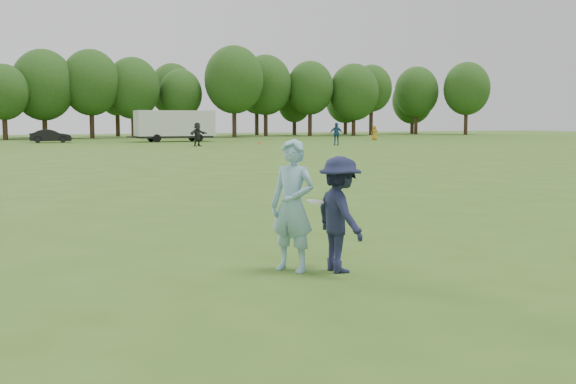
% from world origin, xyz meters
% --- Properties ---
extents(ground, '(200.00, 200.00, 0.00)m').
position_xyz_m(ground, '(0.00, 0.00, 0.00)').
color(ground, '#375818').
rests_on(ground, ground).
extents(thrower, '(0.79, 0.86, 1.98)m').
position_xyz_m(thrower, '(-0.27, -0.46, 0.99)').
color(thrower, '#7FAFC4').
rests_on(thrower, ground).
extents(defender, '(0.65, 1.12, 1.73)m').
position_xyz_m(defender, '(0.34, -0.81, 0.87)').
color(defender, '#1A1E3B').
rests_on(defender, ground).
extents(player_far_b, '(1.23, 1.11, 2.01)m').
position_xyz_m(player_far_b, '(24.32, 42.83, 1.01)').
color(player_far_b, navy).
rests_on(player_far_b, ground).
extents(player_far_c, '(0.95, 0.91, 1.63)m').
position_xyz_m(player_far_c, '(35.28, 53.98, 0.82)').
color(player_far_c, '#C28016').
rests_on(player_far_c, ground).
extents(player_far_d, '(1.96, 1.35, 2.03)m').
position_xyz_m(player_far_d, '(12.53, 45.85, 1.02)').
color(player_far_d, '#272727').
rests_on(player_far_d, ground).
extents(car_f, '(4.05, 1.67, 1.31)m').
position_xyz_m(car_f, '(2.07, 60.68, 0.65)').
color(car_f, black).
rests_on(car_f, ground).
extents(field_cone, '(0.28, 0.28, 0.30)m').
position_xyz_m(field_cone, '(19.42, 48.65, 0.15)').
color(field_cone, '#F3430C').
rests_on(field_cone, ground).
extents(disc_in_play, '(0.29, 0.29, 0.06)m').
position_xyz_m(disc_in_play, '(-0.00, -0.67, 1.06)').
color(disc_in_play, white).
rests_on(disc_in_play, ground).
extents(cargo_trailer, '(9.00, 2.75, 3.20)m').
position_xyz_m(cargo_trailer, '(14.08, 58.71, 1.78)').
color(cargo_trailer, silver).
rests_on(cargo_trailer, ground).
extents(treeline, '(130.35, 18.39, 11.74)m').
position_xyz_m(treeline, '(2.81, 76.90, 6.26)').
color(treeline, '#332114').
rests_on(treeline, ground).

